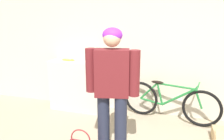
% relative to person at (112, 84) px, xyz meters
% --- Properties ---
extents(wall_back, '(8.00, 0.07, 2.60)m').
position_rel_person_xyz_m(wall_back, '(0.34, 1.41, 0.33)').
color(wall_back, beige).
rests_on(wall_back, ground_plane).
extents(side_shelf, '(1.00, 0.39, 0.98)m').
position_rel_person_xyz_m(side_shelf, '(-1.06, 1.16, -0.48)').
color(side_shelf, beige).
rests_on(side_shelf, ground_plane).
extents(person, '(0.71, 0.31, 1.68)m').
position_rel_person_xyz_m(person, '(0.00, 0.00, 0.00)').
color(person, '#23283D').
rests_on(person, ground_plane).
extents(bicycle, '(1.68, 0.48, 0.71)m').
position_rel_person_xyz_m(bicycle, '(0.72, 1.16, -0.63)').
color(bicycle, black).
rests_on(bicycle, ground_plane).
extents(banana, '(0.29, 0.08, 0.04)m').
position_rel_person_xyz_m(banana, '(-1.19, 1.12, 0.03)').
color(banana, '#EAD64C').
rests_on(banana, side_shelf).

